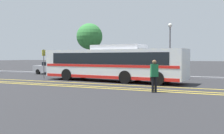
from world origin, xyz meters
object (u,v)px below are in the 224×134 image
Objects in this scene: transit_bus at (112,63)px; parked_car_1 at (93,70)px; tree_0 at (90,37)px; bus_stop_sign at (44,60)px; parked_car_0 at (52,68)px; street_lamp at (170,41)px; parked_car_2 at (156,70)px; pedestrian_0 at (154,74)px.

parked_car_1 is at bearing 47.41° from transit_bus.
transit_bus is at bearing -133.48° from parked_car_1.
transit_bus is 1.95× the size of tree_0.
parked_car_0 is at bearing 35.01° from bus_stop_sign.
street_lamp is (3.18, 7.67, 2.22)m from transit_bus.
street_lamp is (0.85, 2.42, 3.00)m from parked_car_2.
pedestrian_0 is 0.29× the size of tree_0.
parked_car_2 is at bearing -85.49° from parked_car_0.
parked_car_0 is (-10.02, 5.22, -0.78)m from transit_bus.
transit_bus reaches higher than bus_stop_sign.
street_lamp reaches higher than transit_bus.
tree_0 is at bearing 11.60° from bus_stop_sign.
parked_car_2 is 10.79m from pedestrian_0.
pedestrian_0 is at bearing -82.09° from street_lamp.
street_lamp is 0.85× the size of tree_0.
parked_car_2 is at bearing -28.08° from tree_0.
street_lamp is (7.77, 2.63, 3.08)m from parked_car_1.
bus_stop_sign is (-2.32, -5.22, 1.06)m from parked_car_1.
parked_car_2 is (12.35, 0.03, -0.01)m from parked_car_0.
transit_bus is at bearing 99.54° from pedestrian_0.
street_lamp is at bearing -75.11° from parked_car_0.
parked_car_0 is at bearing 67.57° from transit_bus.
bus_stop_sign is (-11.89, 5.03, 0.64)m from pedestrian_0.
bus_stop_sign reaches higher than parked_car_2.
parked_car_1 is at bearing -87.53° from parked_car_0.
transit_bus is at bearing -20.75° from parked_car_2.
tree_0 reaches higher than parked_car_0.
parked_car_0 is 2.38× the size of pedestrian_0.
parked_car_0 is 6.31m from bus_stop_sign.
parked_car_2 is 1.73× the size of bus_stop_sign.
tree_0 is (-10.50, 5.60, 4.00)m from parked_car_2.
parked_car_0 is at bearing -108.19° from tree_0.
pedestrian_0 is 0.34× the size of street_lamp.
bus_stop_sign is at bearing 160.18° from parked_car_1.
street_lamp is at bearing -17.45° from transit_bus.
parked_car_2 reaches higher than parked_car_0.
pedestrian_0 is at bearing -120.44° from parked_car_0.
tree_0 is at bearing 42.08° from transit_bus.
tree_0 reaches higher than parked_car_2.
parked_car_1 is (5.43, -0.18, -0.08)m from parked_car_0.
pedestrian_0 is 21.07m from tree_0.
parked_car_2 is 12.56m from tree_0.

